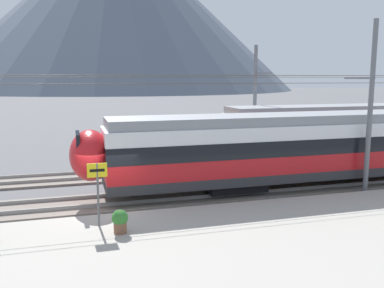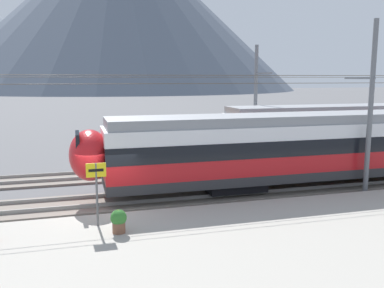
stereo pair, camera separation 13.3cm
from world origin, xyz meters
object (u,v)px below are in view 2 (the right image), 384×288
Objects in this scene: platform_sign at (96,180)px; catenary_mast_far_side at (256,101)px; potted_plant_platform_edge at (119,220)px; catenary_mast_mid at (369,107)px.

catenary_mast_far_side is at bearing 44.36° from platform_sign.
platform_sign is 1.66m from potted_plant_platform_edge.
platform_sign is 2.80× the size of potted_plant_platform_edge.
platform_sign is (-11.13, -10.88, -2.06)m from catenary_mast_far_side.
catenary_mast_mid reaches higher than potted_plant_platform_edge.
catenary_mast_far_side is 19.64× the size of platform_sign.
catenary_mast_mid reaches higher than catenary_mast_far_side.
catenary_mast_mid is at bearing 13.12° from potted_plant_platform_edge.
catenary_mast_far_side reaches higher than platform_sign.
catenary_mast_mid is at bearing -79.26° from catenary_mast_far_side.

